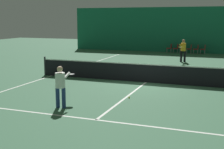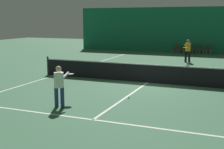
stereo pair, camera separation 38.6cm
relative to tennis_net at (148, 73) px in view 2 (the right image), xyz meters
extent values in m
plane|color=#386647|center=(0.00, 0.00, -0.51)|extent=(60.00, 60.00, 0.00)
cube|color=#196B4C|center=(0.00, 15.23, 1.65)|extent=(23.00, 0.12, 4.32)
cube|color=silver|center=(0.00, 11.90, -0.51)|extent=(11.00, 0.10, 0.00)
cube|color=silver|center=(0.00, 6.40, -0.51)|extent=(8.25, 0.10, 0.00)
cube|color=silver|center=(0.00, -6.40, -0.51)|extent=(8.25, 0.10, 0.00)
cube|color=silver|center=(-5.50, 0.00, -0.51)|extent=(0.10, 23.80, 0.00)
cube|color=silver|center=(0.00, 0.00, -0.51)|extent=(0.10, 12.80, 0.00)
cube|color=black|center=(0.00, 0.00, -0.04)|extent=(11.90, 0.02, 0.95)
cube|color=white|center=(0.00, 0.00, 0.41)|extent=(11.90, 0.02, 0.05)
cylinder|color=#333338|center=(-5.95, 0.00, 0.02)|extent=(0.10, 0.10, 1.07)
cylinder|color=navy|center=(-1.88, -5.58, -0.13)|extent=(0.15, 0.15, 0.75)
cylinder|color=navy|center=(-1.64, -5.56, -0.13)|extent=(0.15, 0.15, 0.75)
cylinder|color=white|center=(-1.76, -5.57, 0.51)|extent=(0.38, 0.38, 0.54)
sphere|color=#DBAD89|center=(-1.76, -5.57, 0.92)|extent=(0.21, 0.21, 0.21)
cylinder|color=white|center=(-1.92, -5.33, 0.64)|extent=(0.13, 0.52, 0.22)
cylinder|color=white|center=(-1.64, -5.31, 0.64)|extent=(0.13, 0.52, 0.22)
cylinder|color=black|center=(-1.81, -4.92, 0.57)|extent=(0.05, 0.31, 0.03)
torus|color=black|center=(-1.83, -4.62, 0.57)|extent=(0.35, 0.35, 0.03)
cylinder|color=silver|center=(-1.83, -4.62, 0.57)|extent=(0.30, 0.30, 0.00)
cylinder|color=black|center=(0.81, 8.47, -0.10)|extent=(0.16, 0.16, 0.83)
cylinder|color=black|center=(0.55, 8.48, -0.10)|extent=(0.16, 0.16, 0.83)
cylinder|color=gold|center=(0.68, 8.48, 0.62)|extent=(0.40, 0.40, 0.60)
sphere|color=#936B4C|center=(0.68, 8.48, 1.07)|extent=(0.23, 0.23, 0.23)
cylinder|color=gold|center=(0.82, 8.20, 0.75)|extent=(0.12, 0.57, 0.24)
cylinder|color=gold|center=(0.51, 8.21, 0.75)|extent=(0.12, 0.57, 0.24)
cylinder|color=black|center=(0.65, 7.78, 0.68)|extent=(0.04, 0.31, 0.03)
torus|color=gold|center=(0.64, 7.48, 0.68)|extent=(0.34, 0.34, 0.03)
cylinder|color=silver|center=(0.64, 7.48, 0.68)|extent=(0.29, 0.29, 0.00)
cylinder|color=#99999E|center=(-1.68, 14.87, -0.32)|extent=(0.03, 0.03, 0.39)
cylinder|color=#99999E|center=(-1.68, 14.49, -0.32)|extent=(0.03, 0.03, 0.39)
cylinder|color=#99999E|center=(-1.30, 14.87, -0.32)|extent=(0.03, 0.03, 0.39)
cylinder|color=#99999E|center=(-1.30, 14.49, -0.32)|extent=(0.03, 0.03, 0.39)
cube|color=#A51E1E|center=(-1.49, 14.68, -0.10)|extent=(0.44, 0.44, 0.05)
cube|color=#A51E1E|center=(-1.29, 14.68, 0.13)|extent=(0.04, 0.44, 0.40)
cylinder|color=#99999E|center=(-1.06, 14.87, -0.32)|extent=(0.03, 0.03, 0.39)
cylinder|color=#99999E|center=(-1.06, 14.49, -0.32)|extent=(0.03, 0.03, 0.39)
cylinder|color=#99999E|center=(-0.68, 14.87, -0.32)|extent=(0.03, 0.03, 0.39)
cylinder|color=#99999E|center=(-0.68, 14.49, -0.32)|extent=(0.03, 0.03, 0.39)
cube|color=#A51E1E|center=(-0.87, 14.68, -0.10)|extent=(0.44, 0.44, 0.05)
cube|color=#A51E1E|center=(-0.67, 14.68, 0.13)|extent=(0.04, 0.44, 0.40)
cylinder|color=#99999E|center=(-0.43, 14.87, -0.32)|extent=(0.03, 0.03, 0.39)
cylinder|color=#99999E|center=(-0.43, 14.49, -0.32)|extent=(0.03, 0.03, 0.39)
cylinder|color=#99999E|center=(-0.05, 14.87, -0.32)|extent=(0.03, 0.03, 0.39)
cylinder|color=#99999E|center=(-0.05, 14.49, -0.32)|extent=(0.03, 0.03, 0.39)
cube|color=#A51E1E|center=(-0.24, 14.68, -0.10)|extent=(0.44, 0.44, 0.05)
cube|color=#A51E1E|center=(-0.04, 14.68, 0.13)|extent=(0.04, 0.44, 0.40)
cylinder|color=#99999E|center=(0.19, 14.87, -0.32)|extent=(0.03, 0.03, 0.39)
cylinder|color=#99999E|center=(0.19, 14.49, -0.32)|extent=(0.03, 0.03, 0.39)
cylinder|color=#99999E|center=(0.57, 14.87, -0.32)|extent=(0.03, 0.03, 0.39)
cylinder|color=#99999E|center=(0.57, 14.49, -0.32)|extent=(0.03, 0.03, 0.39)
cube|color=#A51E1E|center=(0.38, 14.68, -0.10)|extent=(0.44, 0.44, 0.05)
cube|color=#A51E1E|center=(0.58, 14.68, 0.13)|extent=(0.04, 0.44, 0.40)
cylinder|color=#99999E|center=(0.82, 14.87, -0.32)|extent=(0.03, 0.03, 0.39)
cylinder|color=#99999E|center=(0.82, 14.49, -0.32)|extent=(0.03, 0.03, 0.39)
cylinder|color=#99999E|center=(1.20, 14.87, -0.32)|extent=(0.03, 0.03, 0.39)
cylinder|color=#99999E|center=(1.20, 14.49, -0.32)|extent=(0.03, 0.03, 0.39)
cube|color=#A51E1E|center=(1.01, 14.68, -0.10)|extent=(0.44, 0.44, 0.05)
cube|color=#A51E1E|center=(1.21, 14.68, 0.13)|extent=(0.04, 0.44, 0.40)
cylinder|color=#99999E|center=(1.44, 14.87, -0.32)|extent=(0.03, 0.03, 0.39)
cylinder|color=#99999E|center=(1.44, 14.49, -0.32)|extent=(0.03, 0.03, 0.39)
cylinder|color=#99999E|center=(1.82, 14.87, -0.32)|extent=(0.03, 0.03, 0.39)
cylinder|color=#99999E|center=(1.82, 14.49, -0.32)|extent=(0.03, 0.03, 0.39)
cube|color=#A51E1E|center=(1.63, 14.68, -0.10)|extent=(0.44, 0.44, 0.05)
cube|color=#A51E1E|center=(1.83, 14.68, 0.13)|extent=(0.04, 0.44, 0.40)
sphere|color=#D1DB33|center=(0.16, -3.37, -0.48)|extent=(0.07, 0.07, 0.07)
camera|label=1|loc=(3.83, -15.19, 2.68)|focal=50.00mm
camera|label=2|loc=(4.19, -15.05, 2.68)|focal=50.00mm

